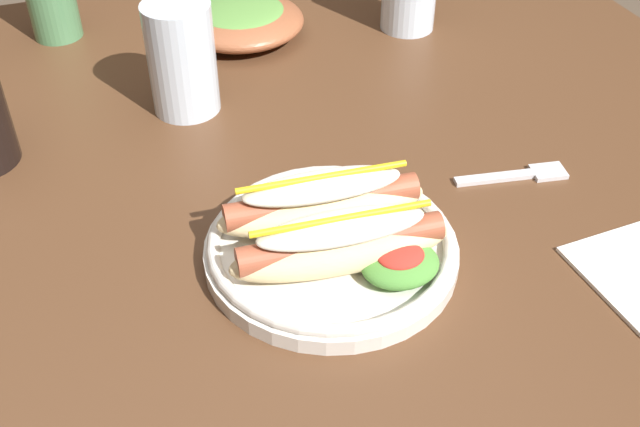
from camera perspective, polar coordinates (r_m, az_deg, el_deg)
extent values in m
cube|color=#51331E|center=(0.86, -5.12, 3.53)|extent=(1.23, 0.98, 0.04)
cylinder|color=#51331E|center=(1.55, 10.58, 4.52)|extent=(0.06, 0.06, 0.70)
cylinder|color=silver|center=(0.71, 0.83, -2.82)|extent=(0.23, 0.23, 0.02)
torus|color=silver|center=(0.70, 0.84, -2.10)|extent=(0.23, 0.23, 0.01)
ellipsoid|color=beige|center=(0.67, 1.57, -2.73)|extent=(0.20, 0.06, 0.04)
cylinder|color=#9E4C33|center=(0.66, 1.58, -2.23)|extent=(0.18, 0.04, 0.03)
ellipsoid|color=silver|center=(0.65, 1.61, -1.04)|extent=(0.15, 0.05, 0.02)
cylinder|color=yellow|center=(0.65, 1.62, -0.37)|extent=(0.16, 0.02, 0.01)
ellipsoid|color=beige|center=(0.71, 0.17, 0.41)|extent=(0.20, 0.06, 0.04)
cylinder|color=#9E4C33|center=(0.71, 0.18, 0.90)|extent=(0.18, 0.04, 0.03)
ellipsoid|color=silver|center=(0.70, 0.18, 2.06)|extent=(0.15, 0.05, 0.02)
cylinder|color=yellow|center=(0.69, 0.18, 2.72)|extent=(0.16, 0.02, 0.01)
ellipsoid|color=#4C8C38|center=(0.67, 5.95, -3.75)|extent=(0.07, 0.06, 0.02)
ellipsoid|color=red|center=(0.66, 6.00, -3.12)|extent=(0.04, 0.04, 0.01)
cube|color=silver|center=(0.83, 12.78, 2.59)|extent=(0.09, 0.03, 0.00)
cube|color=silver|center=(0.85, 16.55, 2.98)|extent=(0.04, 0.03, 0.00)
cylinder|color=silver|center=(0.90, -10.21, 11.24)|extent=(0.08, 0.08, 0.13)
ellipsoid|color=brown|center=(1.08, -5.90, 14.02)|extent=(0.17, 0.17, 0.04)
ellipsoid|color=#56893D|center=(1.08, -5.95, 14.69)|extent=(0.12, 0.12, 0.02)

